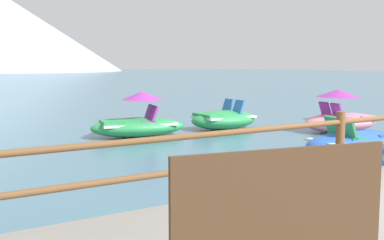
# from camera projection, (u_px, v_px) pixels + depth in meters

# --- Properties ---
(dock_railing) EXTENTS (23.92, 0.12, 0.95)m
(dock_railing) POSITION_uv_depth(u_px,v_px,m) (340.00, 138.00, 6.50)
(dock_railing) COLOR brown
(dock_railing) RESTS_ON promenade_dock
(sign_board) EXTENTS (1.16, 0.27, 1.19)m
(sign_board) POSITION_uv_depth(u_px,v_px,m) (282.00, 239.00, 2.37)
(sign_board) COLOR silver
(sign_board) RESTS_ON promenade_dock
(pedal_boat_0) EXTENTS (2.54, 1.70, 1.25)m
(pedal_boat_0) POSITION_uv_depth(u_px,v_px,m) (340.00, 118.00, 13.96)
(pedal_boat_0) COLOR pink
(pedal_boat_0) RESTS_ON ground
(pedal_boat_3) EXTENTS (2.48, 1.44, 0.87)m
(pedal_boat_3) POSITION_uv_depth(u_px,v_px,m) (353.00, 143.00, 10.26)
(pedal_boat_3) COLOR blue
(pedal_boat_3) RESTS_ON ground
(pedal_boat_6) EXTENTS (2.78, 1.69, 1.24)m
(pedal_boat_6) POSITION_uv_depth(u_px,v_px,m) (138.00, 123.00, 12.99)
(pedal_boat_6) COLOR green
(pedal_boat_6) RESTS_ON ground
(pedal_boat_7) EXTENTS (2.17, 1.39, 0.90)m
(pedal_boat_7) POSITION_uv_depth(u_px,v_px,m) (223.00, 119.00, 14.50)
(pedal_boat_7) COLOR green
(pedal_boat_7) RESTS_ON ground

